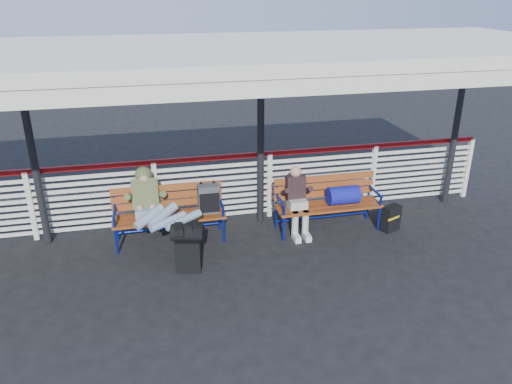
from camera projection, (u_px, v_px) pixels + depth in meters
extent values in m
plane|color=black|center=(165.00, 286.00, 7.04)|extent=(60.00, 60.00, 0.00)
cube|color=silver|center=(156.00, 195.00, 8.51)|extent=(12.00, 0.04, 1.04)
cube|color=maroon|center=(153.00, 162.00, 8.28)|extent=(12.00, 0.06, 0.08)
cube|color=silver|center=(467.00, 168.00, 9.76)|extent=(0.08, 0.08, 1.20)
cube|color=silver|center=(145.00, 54.00, 6.65)|extent=(12.60, 3.60, 0.16)
cube|color=silver|center=(150.00, 89.00, 5.13)|extent=(12.60, 0.06, 0.30)
cylinder|color=black|center=(33.00, 156.00, 7.65)|extent=(0.12, 0.12, 3.00)
cylinder|color=black|center=(261.00, 140.00, 8.40)|extent=(0.12, 0.12, 3.00)
cylinder|color=black|center=(456.00, 127.00, 9.17)|extent=(0.12, 0.12, 3.00)
cube|color=black|center=(189.00, 255.00, 7.33)|extent=(0.41, 0.30, 0.50)
cylinder|color=black|center=(187.00, 232.00, 7.18)|extent=(0.50, 0.35, 0.26)
cube|color=brown|center=(169.00, 217.00, 8.07)|extent=(1.80, 0.50, 0.04)
cube|color=brown|center=(167.00, 196.00, 8.19)|extent=(1.80, 0.10, 0.40)
cylinder|color=#0D2094|center=(116.00, 241.00, 7.80)|extent=(0.04, 0.04, 0.45)
cylinder|color=#0D2094|center=(224.00, 230.00, 8.15)|extent=(0.04, 0.04, 0.45)
cylinder|color=#0D2094|center=(116.00, 215.00, 8.13)|extent=(0.04, 0.04, 0.90)
cylinder|color=#0D2094|center=(219.00, 206.00, 8.48)|extent=(0.04, 0.04, 0.90)
cube|color=#464A4D|center=(209.00, 198.00, 8.12)|extent=(0.34, 0.21, 0.48)
cube|color=brown|center=(329.00, 206.00, 8.46)|extent=(1.80, 0.50, 0.04)
cube|color=brown|center=(324.00, 186.00, 8.59)|extent=(1.80, 0.10, 0.40)
cylinder|color=#0D2094|center=(284.00, 228.00, 8.20)|extent=(0.04, 0.04, 0.45)
cylinder|color=#0D2094|center=(379.00, 218.00, 8.55)|extent=(0.04, 0.04, 0.45)
cylinder|color=#0D2094|center=(276.00, 204.00, 8.53)|extent=(0.04, 0.04, 0.90)
cylinder|color=#0D2094|center=(368.00, 195.00, 8.88)|extent=(0.04, 0.04, 0.90)
cylinder|color=#101494|center=(343.00, 195.00, 8.45)|extent=(0.53, 0.31, 0.31)
cube|color=#7D8AA8|center=(147.00, 213.00, 8.00)|extent=(0.36, 0.26, 0.18)
cube|color=#46502A|center=(145.00, 193.00, 8.08)|extent=(0.42, 0.38, 0.53)
sphere|color=#46502A|center=(143.00, 175.00, 8.06)|extent=(0.28, 0.28, 0.28)
sphere|color=tan|center=(144.00, 176.00, 8.03)|extent=(0.21, 0.21, 0.21)
cube|color=black|center=(179.00, 229.00, 7.07)|extent=(0.11, 0.27, 0.10)
cube|color=black|center=(196.00, 227.00, 7.12)|extent=(0.11, 0.27, 0.10)
cube|color=#B6B2A5|center=(297.00, 204.00, 8.35)|extent=(0.30, 0.24, 0.16)
cube|color=black|center=(295.00, 187.00, 8.37)|extent=(0.32, 0.23, 0.42)
sphere|color=tan|center=(296.00, 172.00, 8.29)|extent=(0.19, 0.19, 0.19)
cylinder|color=#B6B2A5|center=(295.00, 225.00, 8.28)|extent=(0.11, 0.11, 0.46)
cylinder|color=#B6B2A5|center=(305.00, 224.00, 8.32)|extent=(0.11, 0.11, 0.46)
cube|color=silver|center=(296.00, 238.00, 8.26)|extent=(0.10, 0.24, 0.10)
cube|color=silver|center=(307.00, 237.00, 8.30)|extent=(0.10, 0.24, 0.10)
cube|color=black|center=(391.00, 218.00, 8.55)|extent=(0.37, 0.29, 0.45)
cube|color=gold|center=(394.00, 218.00, 8.44)|extent=(0.25, 0.12, 0.04)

